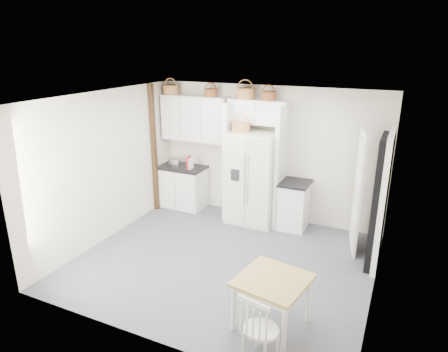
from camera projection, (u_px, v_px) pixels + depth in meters
The scene contains 27 objects.
floor at pixel (224, 261), 6.43m from camera, with size 4.50×4.50×0.00m, color #44454C.
ceiling at pixel (224, 98), 5.61m from camera, with size 4.50×4.50×0.00m, color white.
wall_back at pixel (268, 154), 7.73m from camera, with size 4.50×4.50×0.00m, color beige.
wall_left at pixel (107, 166), 6.92m from camera, with size 4.00×4.00×0.00m, color beige.
wall_right at pixel (383, 210), 5.11m from camera, with size 4.00×4.00×0.00m, color beige.
refrigerator at pixel (253, 178), 7.61m from camera, with size 0.92×0.74×1.78m, color beige.
base_cab_left at pixel (183, 187), 8.46m from camera, with size 0.92×0.58×0.85m, color silver.
base_cab_right at pixel (294, 206), 7.49m from camera, with size 0.49×0.59×0.87m, color silver.
dining_table at pixel (272, 302), 4.86m from camera, with size 0.79×0.79×0.66m, color olive.
windsor_chair at pixel (261, 330), 4.29m from camera, with size 0.39×0.36×0.80m, color silver.
counter_left at pixel (182, 167), 8.32m from camera, with size 0.96×0.62×0.04m, color black.
counter_right at pixel (295, 183), 7.34m from camera, with size 0.53×0.63×0.04m, color black.
toaster at pixel (175, 163), 8.30m from camera, with size 0.24×0.14×0.16m, color silver.
cookbook_red at pixel (189, 163), 8.12m from camera, with size 0.04×0.18×0.26m, color maroon.
cookbook_cream at pixel (190, 164), 8.11m from camera, with size 0.03×0.15×0.23m, color white.
basket_upper_a at pixel (171, 90), 8.05m from camera, with size 0.32×0.32×0.18m, color #A2682B.
basket_upper_c at pixel (211, 93), 7.69m from camera, with size 0.26×0.26×0.15m, color #5E2E1B.
basket_bridge_a at pixel (245, 93), 7.40m from camera, with size 0.35×0.35×0.20m, color #A2682B.
basket_bridge_b at pixel (269, 96), 7.22m from camera, with size 0.27×0.27×0.15m, color #5E2E1B.
basket_fridge_a at pixel (241, 127), 7.31m from camera, with size 0.34×0.34×0.18m, color #A2682B.
upper_cabinet at pixel (195, 118), 8.00m from camera, with size 1.40×0.34×0.90m, color silver.
bridge_cabinet at pixel (259, 112), 7.39m from camera, with size 1.12×0.34×0.45m, color silver.
fridge_panel_left at pixel (230, 161), 7.79m from camera, with size 0.08×0.60×2.30m, color silver.
fridge_panel_right at pixel (281, 167), 7.38m from camera, with size 0.08×0.60×2.30m, color silver.
trim_post at pixel (154, 149), 8.06m from camera, with size 0.09×0.09×2.60m, color #332112.
doorway_void at pixel (380, 202), 6.09m from camera, with size 0.18×0.85×2.05m, color black.
door_slab at pixel (358, 192), 6.53m from camera, with size 0.80×0.04×2.05m, color white.
Camera 1 is at (2.40, -5.13, 3.33)m, focal length 32.00 mm.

